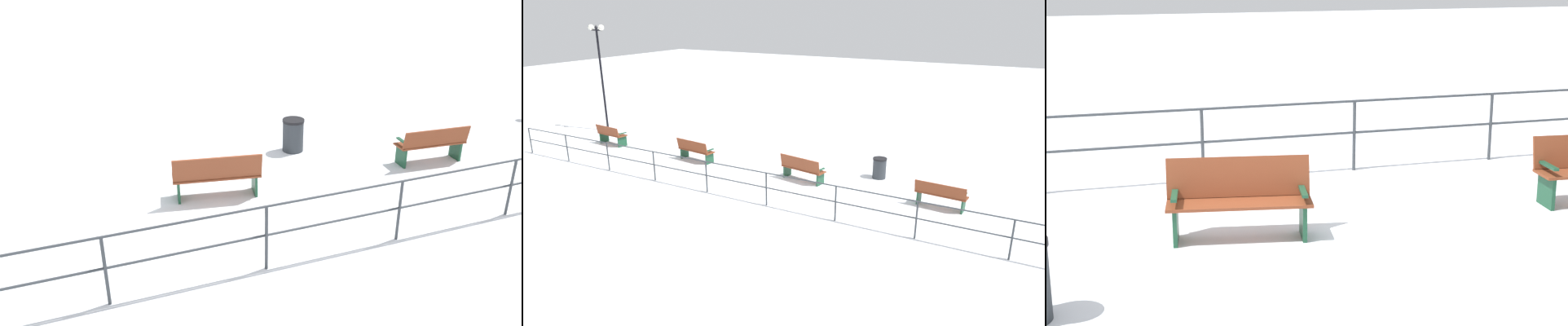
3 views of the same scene
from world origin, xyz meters
TOP-DOWN VIEW (x-y plane):
  - ground_plane at (0.00, 0.00)m, footprint 80.00×80.00m
  - bench_third at (-0.05, 0.01)m, footprint 0.81×1.74m
  - waterfront_railing at (-2.55, 0.00)m, footprint 0.05×23.38m

SIDE VIEW (x-z plane):
  - ground_plane at x=0.00m, z-range 0.00..0.00m
  - bench_third at x=-0.05m, z-range 0.02..0.94m
  - waterfront_railing at x=-2.55m, z-range 0.20..1.30m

